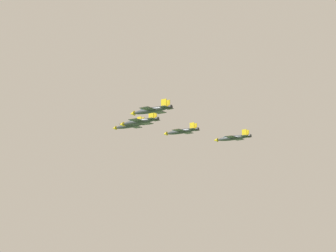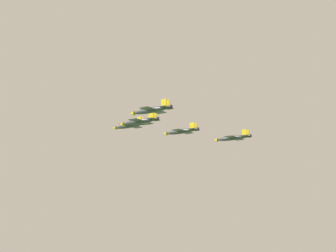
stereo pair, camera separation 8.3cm
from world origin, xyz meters
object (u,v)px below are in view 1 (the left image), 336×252
Objects in this scene: jet_lead at (129,125)px; jet_left_outer at (151,110)px; jet_left_wingman at (139,121)px; jet_right_outer at (233,138)px; jet_right_wingman at (181,131)px.

jet_lead reaches higher than jet_left_outer.
jet_left_wingman is at bearing 140.54° from jet_lead.
jet_left_outer is 1.02× the size of jet_right_outer.
jet_left_outer is (18.43, 3.91, -0.52)m from jet_left_wingman.
jet_right_outer is (-1.77, 37.65, -3.99)m from jet_lead.
jet_lead is 18.93m from jet_right_wingman.
jet_right_outer is at bearing -139.15° from jet_right_wingman.
jet_right_outer is (-0.88, 18.82, -2.14)m from jet_right_wingman.
jet_right_outer is at bearing -89.65° from jet_left_outer.
jet_left_wingman is 1.06× the size of jet_right_wingman.
jet_lead reaches higher than jet_right_wingman.
jet_right_wingman reaches higher than jet_left_wingman.
jet_lead is 0.99× the size of jet_right_outer.
jet_lead is 37.81m from jet_left_outer.
jet_left_wingman reaches higher than jet_right_outer.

